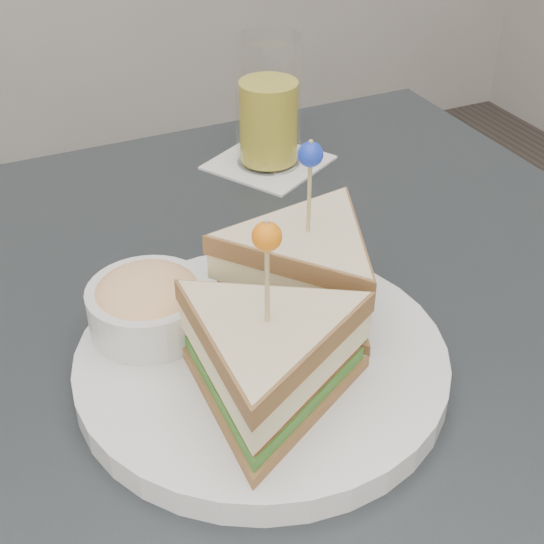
% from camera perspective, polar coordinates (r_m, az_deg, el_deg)
% --- Properties ---
extents(table, '(0.80, 0.80, 0.75)m').
position_cam_1_polar(table, '(0.67, -0.42, -9.52)').
color(table, black).
rests_on(table, ground).
extents(plate_meal, '(0.31, 0.30, 0.16)m').
position_cam_1_polar(plate_meal, '(0.56, -0.27, -3.73)').
color(plate_meal, silver).
rests_on(plate_meal, table).
extents(drink_set, '(0.16, 0.16, 0.15)m').
position_cam_1_polar(drink_set, '(0.85, -0.26, 12.08)').
color(drink_set, silver).
rests_on(drink_set, table).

